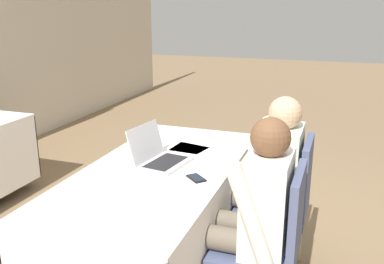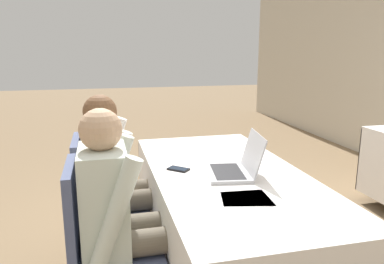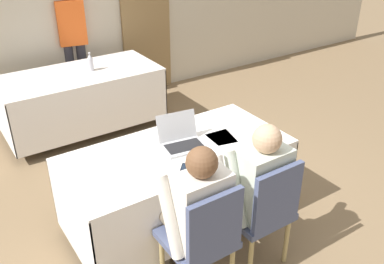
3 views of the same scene
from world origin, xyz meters
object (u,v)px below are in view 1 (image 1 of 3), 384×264
(chair_near_left, at_px, (270,242))
(chair_near_right, at_px, (284,200))
(person_white_shirt, at_px, (269,175))
(person_checkered_shirt, at_px, (251,211))
(laptop, at_px, (160,157))
(cell_phone, at_px, (196,178))

(chair_near_left, relative_size, chair_near_right, 1.00)
(person_white_shirt, bearing_deg, person_checkered_shirt, 0.00)
(laptop, height_order, chair_near_right, laptop)
(cell_phone, xyz_separation_m, chair_near_right, (0.36, -0.46, -0.23))
(chair_near_left, height_order, person_checkered_shirt, person_checkered_shirt)
(chair_near_right, bearing_deg, person_white_shirt, -90.00)
(chair_near_left, bearing_deg, person_checkered_shirt, -90.00)
(person_white_shirt, bearing_deg, laptop, -73.25)
(laptop, bearing_deg, person_checkered_shirt, -107.44)
(person_checkered_shirt, bearing_deg, chair_near_right, 168.73)
(laptop, xyz_separation_m, person_white_shirt, (0.20, -0.66, -0.11))
(chair_near_right, relative_size, person_checkered_shirt, 0.78)
(chair_near_left, xyz_separation_m, person_checkered_shirt, (0.00, 0.10, 0.16))
(laptop, distance_m, chair_near_right, 0.83)
(chair_near_right, bearing_deg, person_checkered_shirt, -11.27)
(laptop, bearing_deg, chair_near_right, -66.70)
(chair_near_left, relative_size, person_white_shirt, 0.78)
(cell_phone, height_order, chair_near_left, chair_near_left)
(laptop, distance_m, cell_phone, 0.34)
(cell_phone, relative_size, chair_near_left, 0.15)
(laptop, xyz_separation_m, cell_phone, (-0.16, -0.30, -0.04))
(chair_near_left, xyz_separation_m, chair_near_right, (0.52, 0.00, 0.00))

